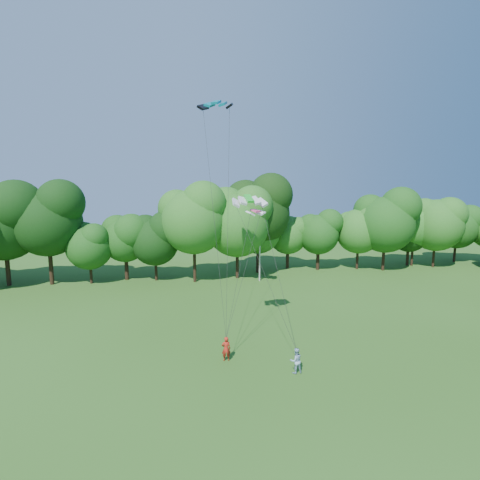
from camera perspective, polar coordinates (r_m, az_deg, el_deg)
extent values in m
plane|color=#2A5316|center=(22.48, 10.36, -27.61)|extent=(160.00, 160.00, 0.00)
cylinder|color=#B1B1A8|center=(51.25, 3.02, -1.97)|extent=(0.20, 0.20, 7.84)
cube|color=#B1B1A8|center=(50.71, 3.06, 2.17)|extent=(1.57, 0.25, 0.08)
imported|color=#B42417|center=(29.34, -2.13, -16.23)|extent=(0.72, 0.51, 1.88)
imported|color=#98B8D3|center=(27.93, 8.52, -17.71)|extent=(0.93, 0.74, 1.83)
cube|color=#046C82|center=(37.04, -3.65, 20.22)|extent=(3.50, 2.63, 0.65)
cube|color=green|center=(31.54, 1.37, 6.33)|extent=(2.97, 1.52, 0.69)
cube|color=#F8448C|center=(31.52, 2.35, 4.49)|extent=(1.84, 1.42, 0.27)
cylinder|color=#311D13|center=(56.29, 2.74, -2.44)|extent=(0.52, 0.52, 5.11)
ellipsoid|color=black|center=(55.42, 2.79, 4.41)|extent=(10.22, 10.22, 11.15)
cylinder|color=#362315|center=(67.34, 24.76, -1.90)|extent=(0.43, 0.43, 3.98)
ellipsoid|color=#26611D|center=(66.66, 25.04, 2.54)|extent=(7.97, 7.97, 8.69)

